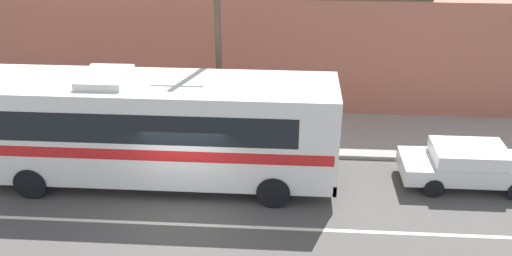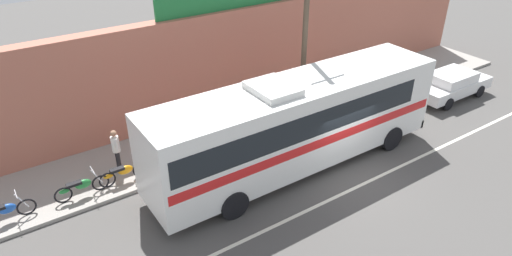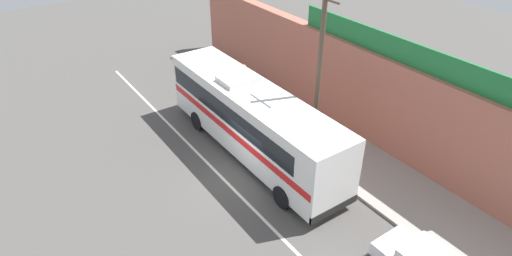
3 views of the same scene
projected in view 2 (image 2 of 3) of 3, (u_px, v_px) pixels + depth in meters
ground_plane at (348, 174)px, 17.27m from camera, size 70.00×70.00×0.00m
sidewalk_slab at (270, 118)px, 20.98m from camera, size 30.00×3.60×0.14m
storefront_facade at (244, 57)px, 21.36m from camera, size 30.00×0.70×4.80m
road_center_stripe at (363, 184)px, 16.69m from camera, size 30.00×0.14×0.01m
intercity_bus at (296, 121)px, 16.65m from camera, size 11.92×2.67×3.78m
parked_car at (451, 84)px, 22.71m from camera, size 4.43×1.82×1.37m
utility_pole at (305, 32)px, 18.10m from camera, size 1.60×0.22×8.34m
motorcycle_orange at (123, 172)px, 16.39m from camera, size 1.87×0.56×0.94m
motorcycle_purple at (81, 186)px, 15.64m from camera, size 1.90×0.56×0.94m
motorcycle_green at (4, 211)px, 14.50m from camera, size 1.84×0.56×0.94m
motorcycle_red at (173, 155)px, 17.35m from camera, size 1.95×0.56×0.94m
pedestrian_near_shop at (116, 147)px, 16.75m from camera, size 0.30×0.48×1.73m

